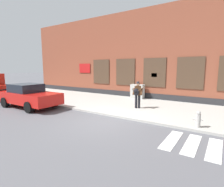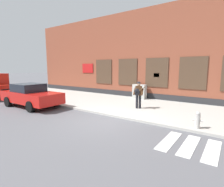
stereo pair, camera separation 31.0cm
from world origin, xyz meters
The scene contains 7 objects.
ground_plane centered at (0.00, 0.00, 0.00)m, with size 160.00×160.00×0.00m, color #56565B.
sidewalk centered at (0.00, 3.71, 0.06)m, with size 28.00×5.82×0.11m.
building_backdrop centered at (0.00, 8.61, 3.59)m, with size 28.00×4.06×7.19m.
red_car centered at (-6.02, -0.25, 0.77)m, with size 4.62×2.02×1.53m.
busker centered at (0.29, 2.96, 1.04)m, with size 0.79×0.67×1.64m.
utility_box centered at (-1.21, 6.17, 0.68)m, with size 1.07×0.52×1.13m.
fire_hydrant centered at (3.90, 1.15, 0.46)m, with size 0.38×0.20×0.70m.
Camera 2 is at (5.00, -6.50, 2.57)m, focal length 28.00 mm.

